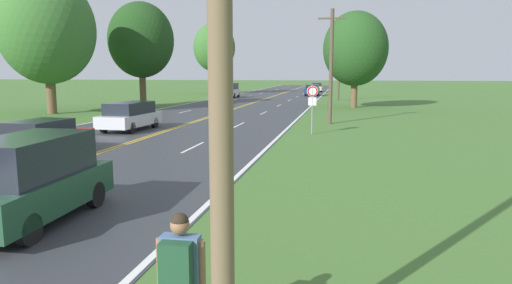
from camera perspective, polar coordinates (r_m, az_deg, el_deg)
hitchhiker_person at (r=5.54m, az=-9.49°, el=-15.53°), size 0.59×0.42×1.74m
traffic_sign at (r=24.90m, az=7.07°, el=5.53°), size 0.60×0.10×2.64m
utility_pole_midground at (r=30.24m, az=9.38°, el=9.49°), size 1.80×0.24×7.35m
utility_pole_far at (r=56.25m, az=10.34°, el=9.21°), size 1.80×0.24×7.70m
tree_left_verge at (r=47.06m, az=-14.17°, el=12.23°), size 6.37×6.37×10.16m
tree_behind_sign at (r=40.96m, az=-24.68°, el=12.65°), size 7.53×7.53×11.08m
tree_mid_treeline at (r=44.92m, az=12.33°, el=11.30°), size 6.08×6.08×9.06m
tree_right_cluster at (r=73.68m, az=-5.23°, el=11.68°), size 6.58×6.58×11.06m
car_dark_green_van_approaching at (r=11.29m, az=-26.33°, el=-4.16°), size 1.95×4.26×1.94m
car_red_sedan_mid_near at (r=20.40m, az=-25.19°, el=0.59°), size 2.03×4.53×1.44m
car_silver_van_mid_far at (r=27.56m, az=-15.47°, el=3.22°), size 2.11×4.64×1.63m
car_white_suv_receding at (r=61.33m, az=-3.25°, el=6.50°), size 1.87×4.23×1.98m
car_dark_blue_suv_distant at (r=67.78m, az=7.04°, el=6.52°), size 1.92×4.78×1.63m
car_champagne_hatchback_horizon at (r=80.25m, az=7.64°, el=6.82°), size 1.76×3.64×1.61m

